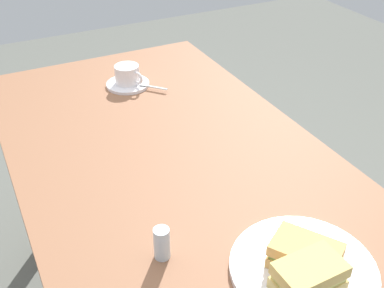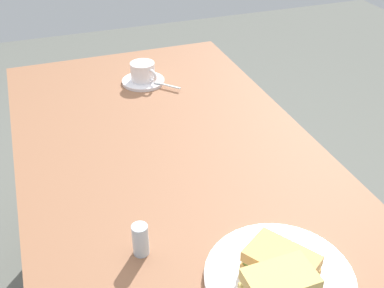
{
  "view_description": "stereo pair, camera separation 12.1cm",
  "coord_description": "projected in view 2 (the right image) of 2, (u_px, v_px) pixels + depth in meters",
  "views": [
    {
      "loc": [
        0.96,
        -0.4,
        1.45
      ],
      "look_at": [
        0.05,
        0.05,
        0.78
      ],
      "focal_mm": 44.6,
      "sensor_mm": 36.0,
      "label": 1
    },
    {
      "loc": [
        1.01,
        -0.29,
        1.45
      ],
      "look_at": [
        0.05,
        0.05,
        0.78
      ],
      "focal_mm": 44.6,
      "sensor_mm": 36.0,
      "label": 2
    }
  ],
  "objects": [
    {
      "name": "dining_table",
      "position": [
        169.0,
        180.0,
        1.32
      ],
      "size": [
        1.32,
        0.77,
        0.75
      ],
      "color": "brown",
      "rests_on": "ground_plane"
    },
    {
      "name": "coffee_saucer",
      "position": [
        143.0,
        81.0,
        1.58
      ],
      "size": [
        0.14,
        0.14,
        0.01
      ],
      "primitive_type": "cylinder",
      "color": "white",
      "rests_on": "dining_table"
    },
    {
      "name": "sandwich_plate",
      "position": [
        279.0,
        278.0,
        0.88
      ],
      "size": [
        0.28,
        0.28,
        0.01
      ],
      "primitive_type": "cylinder",
      "color": "white",
      "rests_on": "dining_table"
    },
    {
      "name": "sandwich_back",
      "position": [
        279.0,
        287.0,
        0.82
      ],
      "size": [
        0.08,
        0.12,
        0.06
      ],
      "color": "tan",
      "rests_on": "sandwich_plate"
    },
    {
      "name": "coffee_cup",
      "position": [
        143.0,
        71.0,
        1.56
      ],
      "size": [
        0.1,
        0.08,
        0.06
      ],
      "color": "white",
      "rests_on": "coffee_saucer"
    },
    {
      "name": "spoon",
      "position": [
        163.0,
        84.0,
        1.54
      ],
      "size": [
        0.08,
        0.07,
        0.01
      ],
      "color": "silver",
      "rests_on": "coffee_saucer"
    },
    {
      "name": "salt_shaker",
      "position": [
        140.0,
        240.0,
        0.92
      ],
      "size": [
        0.03,
        0.03,
        0.07
      ],
      "primitive_type": "cylinder",
      "color": "silver",
      "rests_on": "dining_table"
    },
    {
      "name": "sandwich_front",
      "position": [
        281.0,
        265.0,
        0.86
      ],
      "size": [
        0.15,
        0.14,
        0.05
      ],
      "color": "tan",
      "rests_on": "sandwich_plate"
    }
  ]
}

